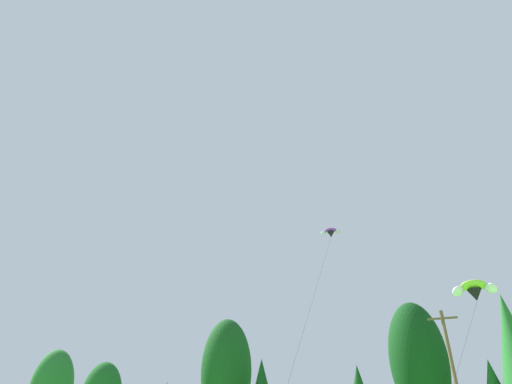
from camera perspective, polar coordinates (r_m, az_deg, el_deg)
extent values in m
ellipsoid|color=#144719|center=(53.58, -3.96, -22.53)|extent=(5.80, 5.80, 11.62)
ellipsoid|color=#0F3D14|center=(51.60, 20.72, -20.10)|extent=(5.98, 5.98, 12.15)
cube|color=brown|center=(37.77, 23.45, -15.09)|extent=(2.20, 0.14, 0.14)
ellipsoid|color=purple|center=(44.14, 9.84, -5.01)|extent=(1.22, 0.76, 0.49)
ellipsoid|color=silver|center=(44.03, 10.82, -5.15)|extent=(0.72, 0.61, 0.61)
ellipsoid|color=silver|center=(44.09, 8.92, -5.36)|extent=(0.65, 0.60, 0.61)
cone|color=black|center=(44.01, 9.90, -5.58)|extent=(0.71, 0.71, 0.56)
cylinder|color=black|center=(33.29, 7.21, -14.94)|extent=(1.91, 16.64, 18.10)
ellipsoid|color=#93D633|center=(40.29, 26.83, -11.00)|extent=(2.02, 1.41, 1.07)
ellipsoid|color=white|center=(40.36, 28.69, -11.10)|extent=(1.21, 1.18, 1.23)
ellipsoid|color=white|center=(40.07, 25.18, -11.81)|extent=(1.26, 1.18, 1.23)
cone|color=black|center=(40.21, 27.07, -12.06)|extent=(1.15, 1.15, 0.95)
cylinder|color=black|center=(32.41, 25.41, -19.57)|extent=(5.86, 12.92, 10.70)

